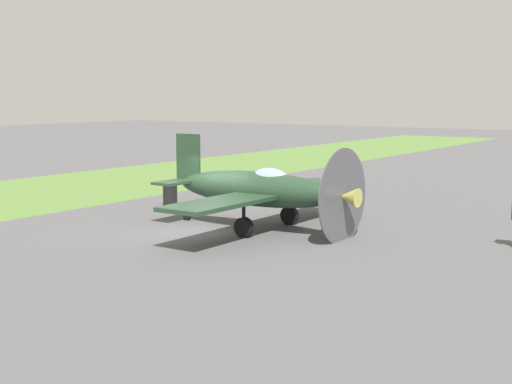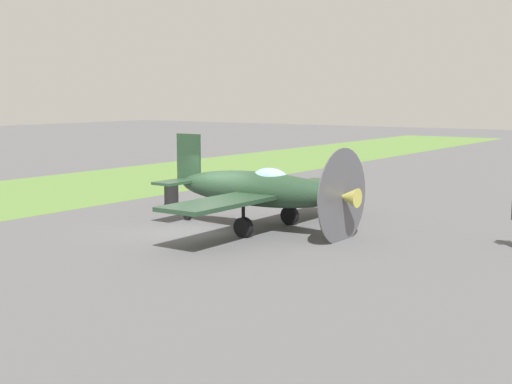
% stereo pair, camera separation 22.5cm
% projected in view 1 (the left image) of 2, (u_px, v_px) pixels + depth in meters
% --- Properties ---
extents(ground_plane, '(160.00, 160.00, 0.00)m').
position_uv_depth(ground_plane, '(193.00, 230.00, 24.68)').
color(ground_plane, '#515154').
extents(airplane_lead, '(9.44, 7.52, 3.39)m').
position_uv_depth(airplane_lead, '(260.00, 189.00, 24.58)').
color(airplane_lead, '#233D28').
rests_on(airplane_lead, ground).
extents(fuel_drum, '(0.60, 0.60, 0.90)m').
position_uv_depth(fuel_drum, '(170.00, 196.00, 29.94)').
color(fuel_drum, black).
rests_on(fuel_drum, ground).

